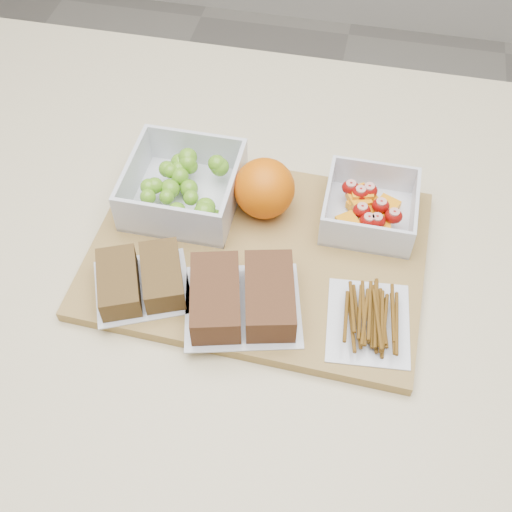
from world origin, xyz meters
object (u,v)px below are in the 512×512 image
object	(u,v)px
pretzel_bag	(369,317)
sandwich_bag_left	(141,279)
fruit_container	(369,209)
cutting_board	(258,254)
grape_container	(184,186)
orange	(264,188)
sandwich_bag_center	(243,297)

from	to	relation	value
pretzel_bag	sandwich_bag_left	bearing A→B (deg)	-178.55
fruit_container	sandwich_bag_left	bearing A→B (deg)	-146.68
fruit_container	pretzel_bag	size ratio (longest dim) A/B	0.94
cutting_board	grape_container	distance (m)	0.14
grape_container	fruit_container	xyz separation A→B (m)	(0.24, 0.02, -0.01)
cutting_board	grape_container	world-z (taller)	grape_container
sandwich_bag_left	pretzel_bag	bearing A→B (deg)	1.45
cutting_board	fruit_container	world-z (taller)	fruit_container
fruit_container	orange	size ratio (longest dim) A/B	1.47
pretzel_bag	cutting_board	bearing A→B (deg)	151.88
orange	pretzel_bag	xyz separation A→B (m)	(0.16, -0.15, -0.03)
grape_container	fruit_container	bearing A→B (deg)	3.85
sandwich_bag_center	pretzel_bag	size ratio (longest dim) A/B	1.31
fruit_container	pretzel_bag	xyz separation A→B (m)	(0.02, -0.16, -0.01)
grape_container	sandwich_bag_left	bearing A→B (deg)	-94.31
grape_container	sandwich_bag_center	xyz separation A→B (m)	(0.11, -0.15, -0.01)
grape_container	cutting_board	bearing A→B (deg)	-29.85
orange	sandwich_bag_center	bearing A→B (deg)	-87.60
fruit_container	sandwich_bag_center	xyz separation A→B (m)	(-0.13, -0.17, 0.00)
cutting_board	fruit_container	size ratio (longest dim) A/B	3.60
sandwich_bag_center	grape_container	bearing A→B (deg)	126.67
grape_container	fruit_container	distance (m)	0.25
sandwich_bag_center	sandwich_bag_left	bearing A→B (deg)	179.22
cutting_board	sandwich_bag_left	world-z (taller)	sandwich_bag_left
grape_container	sandwich_bag_left	size ratio (longest dim) A/B	1.00
fruit_container	sandwich_bag_left	world-z (taller)	fruit_container
sandwich_bag_left	grape_container	bearing A→B (deg)	85.69
grape_container	pretzel_bag	world-z (taller)	grape_container
sandwich_bag_left	pretzel_bag	distance (m)	0.27
cutting_board	sandwich_bag_center	xyz separation A→B (m)	(0.00, -0.09, 0.03)
cutting_board	sandwich_bag_center	distance (m)	0.09
grape_container	orange	bearing A→B (deg)	2.55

